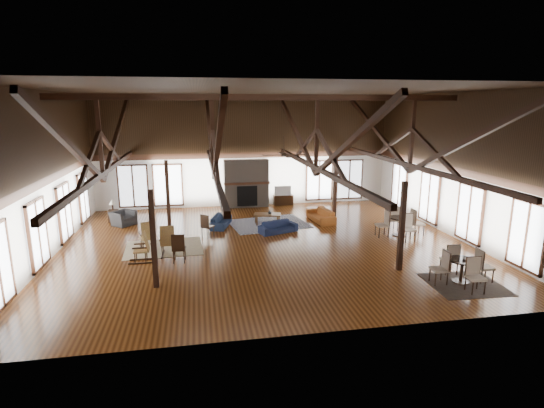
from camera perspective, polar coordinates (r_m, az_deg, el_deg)
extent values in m
plane|color=brown|center=(17.17, -0.79, -5.41)|extent=(16.00, 16.00, 0.00)
cube|color=black|center=(16.29, -0.85, 15.04)|extent=(16.00, 14.00, 0.02)
cube|color=white|center=(23.35, -3.61, 7.04)|extent=(16.00, 0.02, 6.00)
cube|color=white|center=(9.75, 5.84, -1.49)|extent=(16.00, 0.02, 6.00)
cube|color=white|center=(17.12, -28.33, 3.31)|extent=(0.02, 14.00, 6.00)
cube|color=white|center=(19.42, 23.26, 4.79)|extent=(0.02, 14.00, 6.00)
cube|color=black|center=(16.29, -0.85, 14.16)|extent=(15.60, 0.18, 0.22)
cube|color=black|center=(16.60, -21.77, 3.86)|extent=(0.16, 13.70, 0.18)
cube|color=black|center=(16.46, -22.17, 8.50)|extent=(0.14, 0.14, 2.70)
cube|color=black|center=(19.89, -20.10, 8.93)|extent=(0.15, 7.07, 3.12)
cube|color=black|center=(13.07, -25.21, 6.72)|extent=(0.15, 7.07, 3.12)
cube|color=black|center=(16.26, -7.81, 4.49)|extent=(0.16, 13.70, 0.18)
cube|color=black|center=(16.12, -7.96, 9.25)|extent=(0.14, 0.14, 2.70)
cube|color=black|center=(19.62, -8.37, 9.53)|extent=(0.15, 7.07, 3.12)
cube|color=black|center=(12.64, -7.30, 7.68)|extent=(0.15, 7.07, 3.12)
cube|color=black|center=(16.89, 5.91, 4.87)|extent=(0.16, 13.70, 0.18)
cube|color=black|center=(16.75, 6.02, 9.44)|extent=(0.14, 0.14, 2.70)
cube|color=black|center=(20.14, 3.24, 9.73)|extent=(0.15, 7.07, 3.12)
cube|color=black|center=(13.44, 10.15, 7.90)|extent=(0.15, 7.07, 3.12)
cube|color=black|center=(18.39, 18.03, 4.96)|extent=(0.16, 13.70, 0.18)
cube|color=black|center=(18.27, 18.33, 9.15)|extent=(0.14, 0.14, 2.70)
cube|color=black|center=(21.42, 13.86, 9.58)|extent=(0.15, 7.07, 3.12)
cube|color=black|center=(15.29, 24.50, 7.54)|extent=(0.15, 7.07, 3.12)
cube|color=black|center=(13.24, -15.65, -4.63)|extent=(0.16, 0.16, 3.05)
cube|color=black|center=(14.74, 17.05, -2.93)|extent=(0.16, 0.16, 3.05)
cube|color=black|center=(20.01, -13.84, 1.40)|extent=(0.16, 0.16, 3.05)
cube|color=black|center=(21.03, 8.46, 2.20)|extent=(0.16, 0.16, 3.05)
cube|color=#685C4F|center=(23.27, -3.46, 2.80)|extent=(2.40, 0.62, 2.60)
cube|color=black|center=(23.09, -3.35, 1.07)|extent=(1.10, 0.06, 1.10)
cube|color=#341B0F|center=(22.99, -3.38, 2.80)|extent=(2.50, 0.20, 0.12)
cylinder|color=black|center=(15.45, 1.62, 7.90)|extent=(0.04, 0.04, 0.70)
cylinder|color=black|center=(15.49, 1.61, 6.61)|extent=(0.20, 0.20, 0.10)
cube|color=black|center=(15.59, 3.24, 6.64)|extent=(0.70, 0.12, 0.02)
cube|color=black|center=(15.93, 1.28, 6.79)|extent=(0.12, 0.70, 0.02)
cube|color=black|center=(15.40, -0.04, 6.58)|extent=(0.70, 0.12, 0.02)
cube|color=black|center=(15.05, 1.96, 6.42)|extent=(0.12, 0.70, 0.02)
imported|color=#161F3F|center=(18.65, 0.83, -3.10)|extent=(1.82, 1.20, 0.50)
imported|color=#142038|center=(19.72, -6.88, -2.29)|extent=(1.84, 1.14, 0.50)
imported|color=#A4551F|center=(20.60, 6.59, -1.50)|extent=(2.06, 0.98, 0.58)
cube|color=brown|center=(19.94, -0.63, -1.42)|extent=(1.36, 0.89, 0.06)
cube|color=brown|center=(19.73, -2.04, -2.31)|extent=(0.06, 0.06, 0.42)
cube|color=brown|center=(20.13, -2.20, -2.00)|extent=(0.06, 0.06, 0.42)
cube|color=brown|center=(19.90, 0.96, -2.17)|extent=(0.06, 0.06, 0.42)
cube|color=brown|center=(20.29, 0.74, -1.87)|extent=(0.06, 0.06, 0.42)
imported|color=#B2B2B2|center=(19.88, -0.28, -1.11)|extent=(0.23, 0.23, 0.18)
imported|color=#2A2A2C|center=(20.99, -19.37, -1.80)|extent=(1.31, 1.32, 0.65)
cube|color=black|center=(21.69, -20.55, -1.52)|extent=(0.44, 0.44, 0.58)
cylinder|color=black|center=(21.59, -20.64, -0.32)|extent=(0.08, 0.08, 0.35)
cone|color=beige|center=(21.54, -20.69, 0.28)|extent=(0.31, 0.31, 0.25)
cube|color=olive|center=(17.23, -16.43, -4.39)|extent=(0.61, 0.60, 0.05)
cube|color=olive|center=(16.92, -16.34, -3.50)|extent=(0.53, 0.33, 0.71)
cube|color=black|center=(17.31, -17.01, -5.75)|extent=(0.32, 0.84, 0.05)
cube|color=black|center=(17.39, -15.68, -5.58)|extent=(0.32, 0.84, 0.05)
cube|color=olive|center=(16.30, -13.78, -5.14)|extent=(0.54, 0.51, 0.05)
cube|color=olive|center=(15.97, -13.94, -4.19)|extent=(0.52, 0.22, 0.75)
cube|color=black|center=(16.46, -14.45, -6.57)|extent=(0.09, 0.92, 0.05)
cube|color=black|center=(16.41, -12.95, -6.54)|extent=(0.09, 0.92, 0.05)
cube|color=olive|center=(15.84, -17.26, -6.02)|extent=(0.46, 0.48, 0.05)
cube|color=olive|center=(15.71, -16.54, -4.86)|extent=(0.19, 0.48, 0.69)
cube|color=black|center=(15.79, -17.25, -7.61)|extent=(0.85, 0.05, 0.05)
cube|color=black|center=(16.16, -17.08, -7.11)|extent=(0.85, 0.05, 0.05)
cube|color=black|center=(18.13, -8.64, -3.02)|extent=(0.61, 0.61, 0.05)
cube|color=black|center=(17.90, -9.05, -2.32)|extent=(0.36, 0.30, 0.57)
cylinder|color=black|center=(18.19, -8.61, -3.72)|extent=(0.03, 0.03, 0.46)
cube|color=black|center=(15.49, -12.38, -5.89)|extent=(0.49, 0.49, 0.05)
cube|color=black|center=(15.20, -12.53, -5.10)|extent=(0.46, 0.08, 0.60)
cylinder|color=black|center=(15.57, -12.34, -6.74)|extent=(0.04, 0.04, 0.49)
cylinder|color=black|center=(14.62, 24.26, -6.91)|extent=(0.87, 0.87, 0.04)
cylinder|color=black|center=(14.74, 24.13, -8.21)|extent=(0.10, 0.10, 0.71)
cylinder|color=black|center=(14.87, 24.00, -9.50)|extent=(0.52, 0.52, 0.04)
cylinder|color=black|center=(18.88, 16.88, -1.79)|extent=(0.92, 0.92, 0.04)
cylinder|color=black|center=(18.98, 16.80, -2.90)|extent=(0.10, 0.10, 0.76)
cylinder|color=black|center=(19.08, 16.73, -4.00)|extent=(0.55, 0.55, 0.04)
imported|color=#B2B2B2|center=(14.66, 24.45, -6.60)|extent=(0.14, 0.14, 0.09)
imported|color=#B2B2B2|center=(18.87, 17.12, -1.61)|extent=(0.13, 0.13, 0.09)
cube|color=black|center=(23.86, 1.51, 0.56)|extent=(1.09, 0.41, 0.55)
imported|color=#B2B2B2|center=(23.74, 1.41, 1.83)|extent=(0.94, 0.14, 0.54)
cube|color=tan|center=(17.24, -14.33, -5.72)|extent=(3.04, 2.45, 0.01)
cube|color=#171D42|center=(20.02, -0.45, -2.68)|extent=(3.87, 3.16, 0.01)
cube|color=black|center=(14.75, 24.46, -9.78)|extent=(2.30, 2.11, 0.01)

